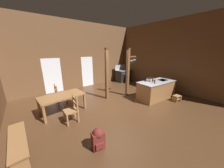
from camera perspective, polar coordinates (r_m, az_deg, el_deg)
The scene contains 19 objects.
ground_plane at distance 5.46m, azimuth 3.09°, elevation -11.44°, with size 9.00×8.44×0.10m, color #4C301C.
wall_back at distance 8.17m, azimuth -15.35°, elevation 13.24°, with size 9.00×0.14×4.25m, color brown.
wall_right at distance 8.21m, azimuth 26.45°, elevation 12.15°, with size 0.14×8.44×4.25m, color brown.
glazed_door_back_left at distance 7.70m, azimuth -27.20°, elevation 3.56°, with size 1.00×0.01×2.05m, color white.
glazed_panel_back_right at distance 8.40m, azimuth -12.00°, elevation 5.95°, with size 0.84×0.01×2.05m, color white.
kitchen_island at distance 6.59m, azimuth 21.01°, elevation -2.65°, with size 2.22×1.11×0.94m.
stove_range at distance 9.63m, azimuth 5.41°, elevation 4.26°, with size 1.18×0.87×1.32m.
support_post_with_pot_rack at distance 6.37m, azimuth 7.96°, elevation 6.18°, with size 0.66×0.21×2.60m.
support_post_center at distance 5.89m, azimuth -2.60°, elevation 4.67°, with size 0.14×0.14×2.60m.
step_stool at distance 6.75m, azimuth 29.31°, elevation -5.93°, with size 0.40×0.34×0.30m.
dining_table at distance 5.16m, azimuth -23.46°, elevation -6.01°, with size 1.78×1.05×0.74m.
ladderback_chair_near_window at distance 4.46m, azimuth -19.11°, elevation -11.92°, with size 0.45×0.45×0.95m.
ladderback_chair_by_post at distance 6.10m, azimuth -24.41°, elevation -4.73°, with size 0.45×0.45×0.95m.
bench_along_left_wall at distance 3.94m, azimuth -39.13°, elevation -21.53°, with size 0.41×1.56×0.44m.
backpack at distance 3.32m, azimuth -6.94°, elevation -24.97°, with size 0.35×0.34×0.60m.
stockpot_on_counter at distance 6.30m, azimuth 17.87°, elevation 2.08°, with size 0.37×0.30×0.17m.
mixing_bowl_on_counter at distance 6.41m, azimuth 20.01°, elevation 1.60°, with size 0.17×0.17×0.06m.
bottle_tall_on_counter at distance 5.94m, azimuth 20.36°, elevation 1.11°, with size 0.06×0.06×0.25m.
bottle_short_on_counter at distance 6.12m, azimuth 19.39°, elevation 1.83°, with size 0.06×0.06×0.29m.
Camera 1 is at (-3.19, -3.62, 2.50)m, focal length 18.52 mm.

